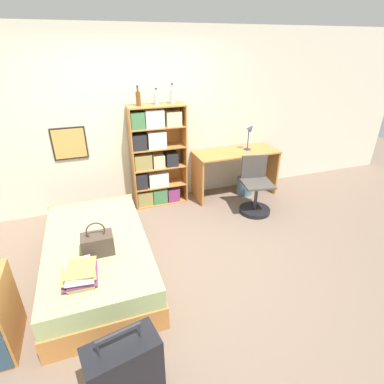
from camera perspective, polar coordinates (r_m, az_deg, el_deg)
The scene contains 14 objects.
ground_plane at distance 3.73m, azimuth -4.98°, elevation -12.59°, with size 14.00×14.00×0.00m, color #756051.
wall_back at distance 4.65m, azimuth -11.04°, elevation 12.97°, with size 10.00×0.09×2.60m.
bed at distance 3.55m, azimuth -17.39°, elevation -11.59°, with size 1.07×1.95×0.46m.
handbag at distance 3.14m, azimuth -17.53°, elevation -9.33°, with size 0.31×0.20×0.35m.
book_stack_on_bed at distance 2.91m, azimuth -20.46°, elevation -14.30°, with size 0.31×0.39×0.13m.
suitcase at distance 2.49m, azimuth -12.69°, elevation -30.51°, with size 0.54×0.35×0.69m.
bookcase at distance 4.65m, azimuth -7.04°, elevation 6.36°, with size 0.83×0.30×1.56m.
bottle_green at distance 4.40m, azimuth -10.22°, elevation 17.17°, with size 0.07×0.07×0.27m.
bottle_brown at distance 4.47m, azimuth -6.80°, elevation 17.30°, with size 0.06×0.06×0.23m.
bottle_clear at distance 4.52m, azimuth -3.76°, elevation 17.79°, with size 0.06×0.06×0.29m.
desk at distance 5.04m, azimuth 8.27°, elevation 5.28°, with size 1.38×0.55×0.77m.
desk_lamp at distance 5.02m, azimuth 11.01°, elevation 11.10°, with size 0.16×0.11×0.43m.
desk_chair at distance 4.66m, azimuth 11.92°, elevation -0.51°, with size 0.50×0.50×0.86m.
waste_bin at distance 5.23m, azimuth 9.96°, elevation 1.16°, with size 0.27×0.27×0.29m.
Camera 1 is at (-0.66, -2.83, 2.34)m, focal length 28.00 mm.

